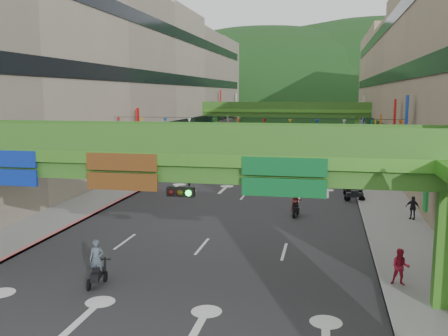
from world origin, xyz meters
name	(u,v)px	position (x,y,z in m)	size (l,w,h in m)	color
road_slab	(274,159)	(0.00, 50.00, 0.01)	(18.00, 140.00, 0.02)	#28282B
sidewalk_left	(192,157)	(-11.00, 50.00, 0.07)	(4.00, 140.00, 0.15)	gray
sidewalk_right	(362,161)	(11.00, 50.00, 0.07)	(4.00, 140.00, 0.15)	gray
curb_left	(206,157)	(-9.10, 50.00, 0.09)	(0.20, 140.00, 0.18)	#CC5959
curb_right	(347,160)	(9.10, 50.00, 0.09)	(0.20, 140.00, 0.18)	gray
building_row_left	(134,85)	(-18.93, 50.00, 9.46)	(12.80, 95.00, 19.00)	#9E937F
building_row_right	(435,84)	(18.93, 50.00, 9.46)	(12.80, 95.00, 19.00)	gray
overpass_near	(183,172)	(0.93, 5.38, 5.21)	(28.00, 12.27, 7.10)	#4C9E2D
overpass_far	(285,113)	(0.00, 65.00, 5.40)	(28.00, 2.20, 7.10)	#4C9E2D
hill_left	(264,118)	(-15.00, 160.00, 0.00)	(168.00, 140.00, 112.00)	#1C4419
hill_right	(378,117)	(25.00, 180.00, 0.00)	(208.00, 176.00, 128.00)	#1C4419
bunting_string	(251,121)	(0.00, 30.00, 5.96)	(26.00, 0.36, 0.47)	black
scooter_rider_near	(97,265)	(-3.07, 5.58, 0.97)	(0.76, 1.58, 2.08)	black
scooter_rider_mid	(296,203)	(4.61, 19.93, 0.93)	(0.81, 1.59, 1.83)	black
scooter_rider_far	(252,159)	(-1.68, 41.84, 1.03)	(0.92, 1.59, 2.03)	maroon
parked_scooter_row	(352,185)	(8.80, 30.00, 0.52)	(1.60, 9.41, 1.08)	black
car_silver	(236,149)	(-6.00, 55.15, 0.66)	(1.39, 3.99, 1.31)	#B1B1B9
car_yellow	(274,153)	(-0.11, 50.45, 0.75)	(1.78, 4.43, 1.51)	yellow
pedestrian_red	(400,270)	(9.80, 8.00, 0.80)	(0.77, 0.60, 1.59)	#B51934
pedestrian_dark	(412,210)	(12.20, 20.17, 0.77)	(0.90, 0.38, 1.54)	black
pedestrian_blue	(364,175)	(10.07, 33.77, 0.88)	(0.82, 0.53, 1.77)	#3A3D63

